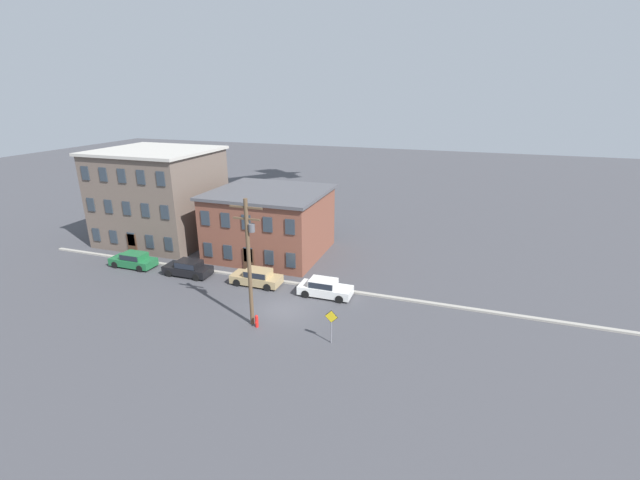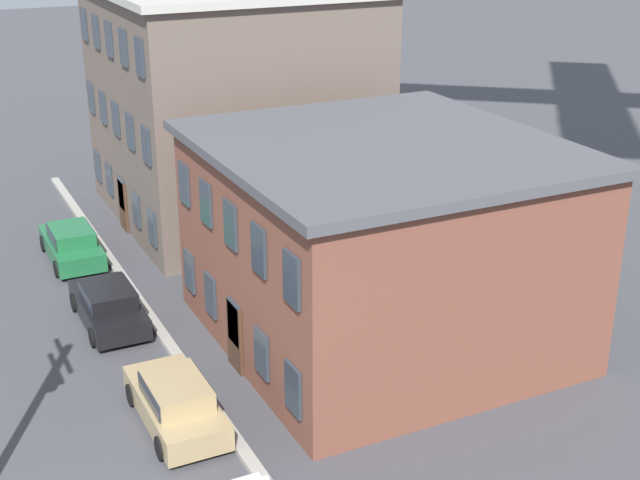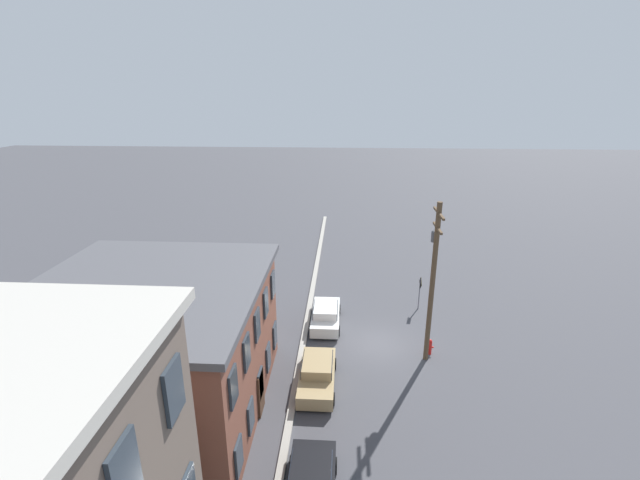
% 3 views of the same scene
% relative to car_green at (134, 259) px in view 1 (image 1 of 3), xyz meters
% --- Properties ---
extents(ground_plane, '(200.00, 200.00, 0.00)m').
position_rel_car_green_xyz_m(ground_plane, '(17.08, -3.20, -0.75)').
color(ground_plane, '#424247').
extents(kerb_strip, '(56.00, 0.36, 0.16)m').
position_rel_car_green_xyz_m(kerb_strip, '(17.08, 1.30, -0.67)').
color(kerb_strip, '#9E998E').
rests_on(kerb_strip, ground_plane).
extents(apartment_corner, '(11.94, 10.68, 10.14)m').
position_rel_car_green_xyz_m(apartment_corner, '(-2.52, 7.88, 4.33)').
color(apartment_corner, '#66564C').
rests_on(apartment_corner, ground_plane).
extents(apartment_midblock, '(11.26, 10.43, 6.63)m').
position_rel_car_green_xyz_m(apartment_midblock, '(10.89, 7.76, 2.58)').
color(apartment_midblock, brown).
rests_on(apartment_midblock, ground_plane).
extents(car_green, '(4.40, 1.92, 1.43)m').
position_rel_car_green_xyz_m(car_green, '(0.00, 0.00, 0.00)').
color(car_green, '#1E6638').
rests_on(car_green, ground_plane).
extents(car_black, '(4.40, 1.92, 1.43)m').
position_rel_car_green_xyz_m(car_black, '(6.16, -0.02, 0.00)').
color(car_black, black).
rests_on(car_black, ground_plane).
extents(car_tan, '(4.40, 1.92, 1.43)m').
position_rel_car_green_xyz_m(car_tan, '(13.05, 0.17, 0.00)').
color(car_tan, tan).
rests_on(car_tan, ground_plane).
extents(car_white, '(4.40, 1.92, 1.43)m').
position_rel_car_green_xyz_m(car_white, '(19.30, 0.02, 0.00)').
color(car_white, silver).
rests_on(car_white, ground_plane).
extents(caution_sign, '(0.92, 0.08, 2.46)m').
position_rel_car_green_xyz_m(caution_sign, '(21.91, -6.52, 0.88)').
color(caution_sign, slate).
rests_on(caution_sign, ground_plane).
extents(utility_pole, '(2.40, 0.44, 9.37)m').
position_rel_car_green_xyz_m(utility_pole, '(15.78, -5.96, 4.51)').
color(utility_pole, brown).
rests_on(utility_pole, ground_plane).
extents(fire_hydrant, '(0.24, 0.34, 0.96)m').
position_rel_car_green_xyz_m(fire_hydrant, '(16.24, -6.27, -0.27)').
color(fire_hydrant, red).
rests_on(fire_hydrant, ground_plane).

